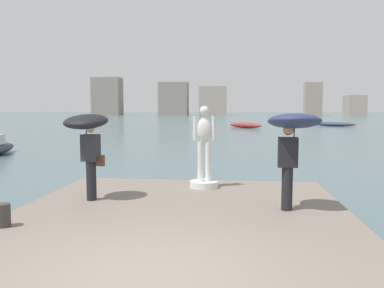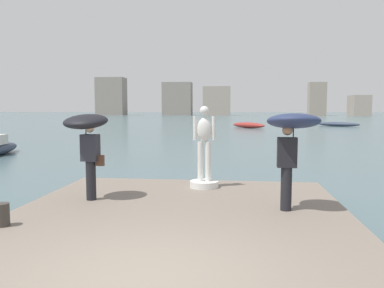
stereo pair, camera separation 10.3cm
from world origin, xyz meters
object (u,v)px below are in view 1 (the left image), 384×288
object	(u,v)px
mooring_bollard	(3,215)
boat_near	(335,124)
boat_mid	(245,125)
onlooker_left	(87,132)
onlooker_right	(293,132)
statue_white_figure	(204,157)

from	to	relation	value
mooring_bollard	boat_near	size ratio (longest dim) A/B	0.08
mooring_bollard	boat_mid	xyz separation A→B (m)	(5.60, 42.45, -0.25)
onlooker_left	mooring_bollard	bearing A→B (deg)	-109.48
onlooker_left	boat_near	distance (m)	49.06
onlooker_right	mooring_bollard	world-z (taller)	onlooker_right
boat_mid	onlooker_left	bearing A→B (deg)	-96.86
onlooker_left	mooring_bollard	xyz separation A→B (m)	(-0.75, -2.11, -1.33)
onlooker_left	boat_mid	xyz separation A→B (m)	(4.85, 40.35, -1.58)
onlooker_left	onlooker_right	xyz separation A→B (m)	(4.42, -0.44, 0.06)
onlooker_right	boat_near	bearing A→B (deg)	74.73
mooring_bollard	boat_near	world-z (taller)	mooring_bollard
statue_white_figure	onlooker_right	world-z (taller)	statue_white_figure
statue_white_figure	mooring_bollard	xyz separation A→B (m)	(-3.24, -3.75, -0.59)
onlooker_right	boat_near	distance (m)	48.13
boat_near	boat_mid	world-z (taller)	boat_mid
onlooker_left	boat_near	bearing A→B (deg)	69.61
boat_near	onlooker_left	bearing A→B (deg)	-110.39
onlooker_left	boat_near	size ratio (longest dim) A/B	0.38
boat_near	boat_mid	size ratio (longest dim) A/B	1.14
mooring_bollard	boat_near	distance (m)	51.27
mooring_bollard	boat_near	xyz separation A→B (m)	(17.83, 48.07, -0.31)
statue_white_figure	boat_near	bearing A→B (deg)	71.78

